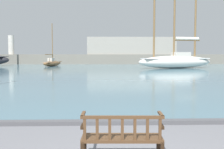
# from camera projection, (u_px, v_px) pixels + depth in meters

# --- Properties ---
(harbor_water) EXTENTS (100.00, 80.00, 0.08)m
(harbor_water) POSITION_uv_depth(u_px,v_px,m) (106.00, 65.00, 48.32)
(harbor_water) COLOR slate
(harbor_water) RESTS_ON ground
(quay_edge_kerb) EXTENTS (40.00, 0.30, 0.12)m
(quay_edge_kerb) POSITION_uv_depth(u_px,v_px,m) (121.00, 122.00, 8.31)
(quay_edge_kerb) COLOR #4C4C50
(quay_edge_kerb) RESTS_ON ground
(park_bench) EXTENTS (1.62, 0.57, 0.92)m
(park_bench) POSITION_uv_depth(u_px,v_px,m) (122.00, 136.00, 5.54)
(park_bench) COLOR black
(park_bench) RESTS_ON ground
(sailboat_far_port) EXTENTS (2.74, 5.60, 6.44)m
(sailboat_far_port) POSITION_uv_depth(u_px,v_px,m) (52.00, 63.00, 42.53)
(sailboat_far_port) COLOR brown
(sailboat_far_port) RESTS_ON harbor_water
(sailboat_centre_channel) EXTENTS (10.70, 5.08, 13.13)m
(sailboat_centre_channel) POSITION_uv_depth(u_px,v_px,m) (176.00, 60.00, 36.85)
(sailboat_centre_channel) COLOR silver
(sailboat_centre_channel) RESTS_ON harbor_water
(far_breakwater) EXTENTS (43.98, 2.40, 5.17)m
(far_breakwater) POSITION_uv_depth(u_px,v_px,m) (114.00, 55.00, 50.39)
(far_breakwater) COLOR slate
(far_breakwater) RESTS_ON ground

